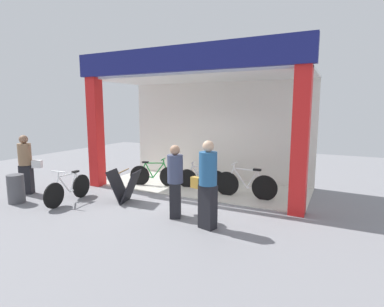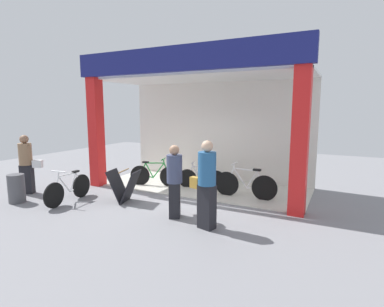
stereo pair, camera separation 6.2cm
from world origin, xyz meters
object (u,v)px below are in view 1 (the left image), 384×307
sandwich_board_sign (124,186)px  pedestrian_1 (26,163)px  trash_bin (16,189)px  bicycle_inside_2 (202,178)px  bicycle_parked_0 (69,189)px  pedestrian_2 (207,183)px  pedestrian_0 (175,180)px  bicycle_inside_1 (245,184)px  bicycle_inside_0 (154,175)px

sandwich_board_sign → pedestrian_1: 3.13m
pedestrian_1 → trash_bin: pedestrian_1 is taller
bicycle_inside_2 → pedestrian_1: size_ratio=0.85×
bicycle_parked_0 → pedestrian_1: 1.81m
bicycle_parked_0 → pedestrian_2: (3.95, 0.03, 0.60)m
bicycle_parked_0 → pedestrian_0: (3.04, 0.31, 0.50)m
bicycle_inside_1 → pedestrian_2: size_ratio=0.96×
pedestrian_0 → bicycle_inside_0: bearing=132.8°
bicycle_inside_2 → pedestrian_2: size_ratio=0.79×
sandwich_board_sign → pedestrian_1: (-3.03, -0.61, 0.46)m
bicycle_parked_0 → pedestrian_1: (-1.73, 0.06, 0.53)m
bicycle_inside_0 → bicycle_inside_1: size_ratio=0.90×
bicycle_inside_0 → pedestrian_1: size_ratio=0.92×
bicycle_inside_2 → bicycle_parked_0: bearing=-131.9°
bicycle_inside_0 → bicycle_inside_2: bearing=14.7°
bicycle_inside_0 → pedestrian_2: pedestrian_2 is taller
sandwich_board_sign → trash_bin: (-2.50, -1.30, -0.05)m
pedestrian_1 → bicycle_inside_2: bearing=33.0°
pedestrian_2 → trash_bin: (-5.16, -0.67, -0.58)m
bicycle_inside_0 → trash_bin: bicycle_inside_0 is taller
bicycle_inside_0 → sandwich_board_sign: bearing=-82.5°
trash_bin → pedestrian_2: bearing=7.4°
trash_bin → pedestrian_1: bearing=127.1°
pedestrian_2 → trash_bin: 5.23m
bicycle_inside_1 → sandwich_board_sign: bicycle_inside_1 is taller
bicycle_parked_0 → pedestrian_2: pedestrian_2 is taller
bicycle_inside_0 → pedestrian_0: pedestrian_0 is taller
bicycle_inside_1 → pedestrian_0: pedestrian_0 is taller
bicycle_parked_0 → sandwich_board_sign: bearing=27.4°
bicycle_inside_1 → pedestrian_2: 2.48m
bicycle_inside_0 → bicycle_parked_0: size_ratio=0.96×
bicycle_parked_0 → pedestrian_2: bearing=0.5°
sandwich_board_sign → trash_bin: 2.82m
bicycle_inside_0 → bicycle_parked_0: 2.67m
bicycle_inside_1 → trash_bin: bearing=-149.6°
bicycle_inside_2 → pedestrian_2: pedestrian_2 is taller
bicycle_inside_0 → bicycle_inside_1: bicycle_inside_1 is taller
bicycle_inside_0 → trash_bin: bearing=-126.4°
bicycle_inside_2 → pedestrian_1: bearing=-147.0°
pedestrian_0 → pedestrian_1: (-4.77, -0.25, 0.03)m
bicycle_parked_0 → trash_bin: (-1.21, -0.63, 0.02)m
bicycle_inside_1 → pedestrian_2: (-0.09, -2.41, 0.57)m
bicycle_parked_0 → pedestrian_0: 3.10m
sandwich_board_sign → bicycle_inside_2: bearing=60.1°
bicycle_parked_0 → pedestrian_2: size_ratio=0.89×
pedestrian_0 → trash_bin: 4.38m
pedestrian_1 → trash_bin: size_ratio=2.28×
bicycle_inside_1 → trash_bin: (-5.25, -3.08, -0.01)m
bicycle_inside_0 → bicycle_parked_0: bicycle_parked_0 is taller
bicycle_inside_2 → sandwich_board_sign: (-1.24, -2.16, 0.10)m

